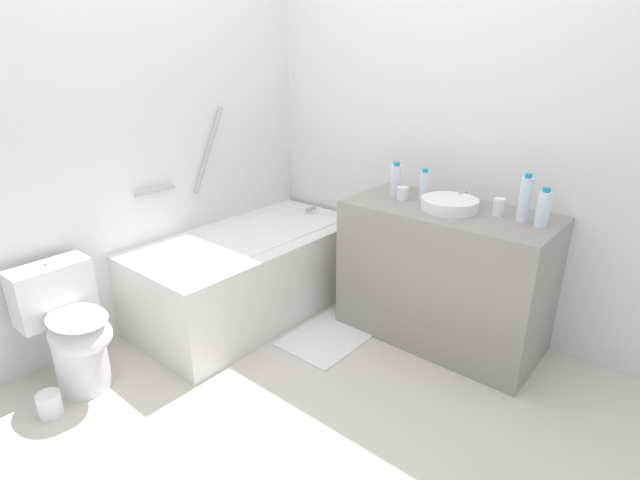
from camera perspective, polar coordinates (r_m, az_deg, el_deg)
ground_plane at (r=2.57m, az=-2.83°, el=-19.16°), size 3.74×3.74×0.00m
wall_back_tiled at (r=3.09m, az=-22.48°, el=11.56°), size 3.14×0.10×2.46m
wall_right_mirror at (r=3.17m, az=14.89°, el=12.65°), size 0.10×3.01×2.46m
bathtub at (r=3.31m, az=-8.05°, el=-3.53°), size 1.56×0.78×1.33m
toilet at (r=2.83m, az=-27.26°, el=-9.22°), size 0.38×0.53×0.67m
vanity_counter at (r=3.01m, az=14.31°, el=-3.98°), size 0.59×1.18×0.83m
sink_basin at (r=2.83m, az=15.02°, el=4.10°), size 0.32×0.32×0.07m
sink_faucet at (r=3.00m, az=16.63°, el=4.86°), size 0.10×0.15×0.07m
water_bottle_0 at (r=2.99m, az=12.17°, el=6.32°), size 0.06×0.06×0.19m
water_bottle_1 at (r=2.73m, az=23.00°, el=4.45°), size 0.06×0.06×0.26m
water_bottle_2 at (r=3.04m, az=8.93°, el=6.98°), size 0.07×0.07×0.21m
water_bottle_3 at (r=2.69m, az=24.82°, el=3.37°), size 0.07×0.07×0.20m
drinking_glass_0 at (r=2.80m, az=20.34°, el=3.66°), size 0.06×0.06×0.10m
drinking_glass_1 at (r=2.98m, az=9.71°, el=5.46°), size 0.07×0.07×0.08m
bath_mat at (r=3.08m, az=1.04°, el=-11.32°), size 0.58×0.42×0.01m
toilet_paper_roll at (r=2.81m, az=-29.23°, el=-16.58°), size 0.11×0.11×0.13m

